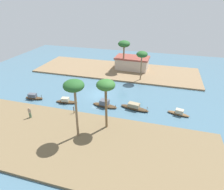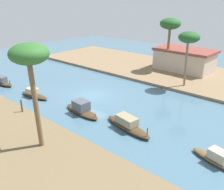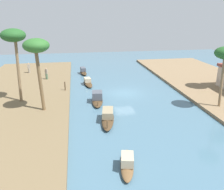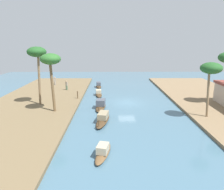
% 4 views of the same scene
% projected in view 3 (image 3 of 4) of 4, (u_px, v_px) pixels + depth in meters
% --- Properties ---
extents(river_water, '(66.71, 66.71, 0.00)m').
position_uv_depth(river_water, '(125.00, 93.00, 28.81)').
color(river_water, '#476B7F').
rests_on(river_water, ground).
extents(riverbank_left, '(39.69, 12.95, 0.33)m').
position_uv_depth(riverbank_left, '(15.00, 98.00, 26.67)').
color(riverbank_left, brown).
rests_on(riverbank_left, ground).
extents(riverbank_right, '(39.69, 12.95, 0.33)m').
position_uv_depth(riverbank_right, '(220.00, 87.00, 30.84)').
color(riverbank_right, '#846B4C').
rests_on(riverbank_right, ground).
extents(sampan_with_red_awning, '(3.54, 1.63, 1.00)m').
position_uv_depth(sampan_with_red_awning, '(127.00, 163.00, 14.70)').
color(sampan_with_red_awning, brown).
rests_on(sampan_with_red_awning, river_water).
extents(sampan_open_hull, '(4.50, 1.63, 1.24)m').
position_uv_depth(sampan_open_hull, '(97.00, 98.00, 25.75)').
color(sampan_open_hull, '#47331E').
rests_on(sampan_open_hull, river_water).
extents(sampan_midstream, '(4.02, 1.49, 0.99)m').
position_uv_depth(sampan_midstream, '(88.00, 82.00, 32.08)').
color(sampan_midstream, '#47331E').
rests_on(sampan_midstream, river_water).
extents(sampan_near_left_bank, '(4.98, 1.97, 1.10)m').
position_uv_depth(sampan_near_left_bank, '(108.00, 117.00, 21.20)').
color(sampan_near_left_bank, '#47331E').
rests_on(sampan_near_left_bank, river_water).
extents(sampan_with_tall_canopy, '(3.48, 1.32, 1.08)m').
position_uv_depth(sampan_with_tall_canopy, '(83.00, 72.00, 37.94)').
color(sampan_with_tall_canopy, '#47331E').
rests_on(sampan_with_tall_canopy, river_water).
extents(person_on_near_bank, '(0.46, 0.51, 1.71)m').
position_uv_depth(person_on_near_bank, '(29.00, 68.00, 37.19)').
color(person_on_near_bank, gray).
rests_on(person_on_near_bank, riverbank_left).
extents(person_by_mooring, '(0.49, 0.49, 1.73)m').
position_uv_depth(person_by_mooring, '(46.00, 74.00, 33.54)').
color(person_by_mooring, '#4C664C').
rests_on(person_by_mooring, riverbank_left).
extents(mooring_post, '(0.14, 0.14, 1.16)m').
position_uv_depth(mooring_post, '(65.00, 86.00, 28.61)').
color(mooring_post, '#4C3823').
rests_on(mooring_post, riverbank_left).
extents(palm_tree_left_near, '(2.52, 2.52, 7.95)m').
position_uv_depth(palm_tree_left_near, '(13.00, 38.00, 22.97)').
color(palm_tree_left_near, '#7F6647').
rests_on(palm_tree_left_near, riverbank_left).
extents(palm_tree_left_far, '(2.45, 2.45, 7.23)m').
position_uv_depth(palm_tree_left_far, '(36.00, 48.00, 20.78)').
color(palm_tree_left_far, brown).
rests_on(palm_tree_left_far, riverbank_left).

